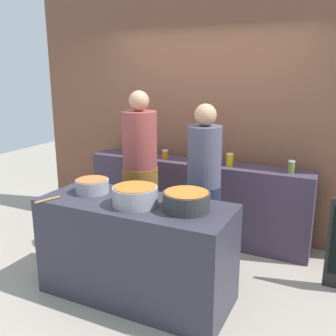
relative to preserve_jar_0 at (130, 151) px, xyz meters
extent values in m
plane|color=gray|center=(0.88, -1.08, -1.01)|extent=(12.00, 12.00, 0.00)
cube|color=brown|center=(0.88, 0.37, 0.49)|extent=(4.80, 0.12, 3.00)
cube|color=#3D3144|center=(0.88, 0.02, -0.53)|extent=(2.70, 0.36, 0.95)
cube|color=#2F2D3A|center=(0.88, -1.38, -0.56)|extent=(1.70, 0.70, 0.90)
cylinder|color=orange|center=(0.00, 0.00, -0.01)|extent=(0.08, 0.08, 0.10)
cylinder|color=black|center=(0.00, 0.00, 0.05)|extent=(0.09, 0.09, 0.01)
cylinder|color=olive|center=(0.11, 0.00, -0.01)|extent=(0.07, 0.07, 0.10)
cylinder|color=#D6C666|center=(0.11, 0.00, 0.05)|extent=(0.07, 0.07, 0.01)
cylinder|color=orange|center=(0.49, 0.01, -0.01)|extent=(0.07, 0.07, 0.09)
cylinder|color=silver|center=(0.49, 0.01, 0.04)|extent=(0.07, 0.07, 0.02)
cylinder|color=#511A54|center=(0.85, 0.05, 0.01)|extent=(0.08, 0.08, 0.13)
cylinder|color=black|center=(0.85, 0.05, 0.08)|extent=(0.08, 0.08, 0.01)
cylinder|color=#412552|center=(1.02, 0.05, -0.01)|extent=(0.07, 0.07, 0.10)
cylinder|color=black|center=(1.02, 0.05, 0.05)|extent=(0.07, 0.07, 0.01)
cylinder|color=#4C1F52|center=(1.16, -0.01, -0.01)|extent=(0.08, 0.08, 0.09)
cylinder|color=black|center=(1.16, -0.01, 0.04)|extent=(0.08, 0.08, 0.01)
cylinder|color=gold|center=(1.30, 0.01, 0.01)|extent=(0.08, 0.08, 0.13)
cylinder|color=#D6C666|center=(1.30, 0.01, 0.08)|extent=(0.08, 0.08, 0.01)
cylinder|color=olive|center=(1.97, -0.01, 0.00)|extent=(0.07, 0.07, 0.12)
cylinder|color=silver|center=(1.97, -0.01, 0.07)|extent=(0.07, 0.07, 0.01)
cylinder|color=gray|center=(0.39, -1.32, -0.05)|extent=(0.31, 0.31, 0.12)
cylinder|color=#BC6133|center=(0.39, -1.32, 0.02)|extent=(0.28, 0.28, 0.00)
cylinder|color=gray|center=(0.92, -1.44, -0.03)|extent=(0.38, 0.38, 0.16)
cylinder|color=#B06023|center=(0.92, -1.44, 0.05)|extent=(0.35, 0.35, 0.00)
cylinder|color=#2D2D2D|center=(1.35, -1.36, -0.03)|extent=(0.39, 0.39, 0.15)
cylinder|color=#C26423|center=(1.35, -1.36, 0.05)|extent=(0.35, 0.35, 0.00)
cylinder|color=#9E703D|center=(0.18, -1.68, -0.10)|extent=(0.10, 0.22, 0.02)
cylinder|color=brown|center=(0.49, -0.60, -0.52)|extent=(0.38, 0.38, 0.98)
cylinder|color=brown|center=(0.49, -0.60, 0.28)|extent=(0.37, 0.37, 0.60)
sphere|color=tan|center=(0.49, -0.60, 0.68)|extent=(0.21, 0.21, 0.21)
cylinder|color=#1D2035|center=(1.28, -0.76, -0.54)|extent=(0.33, 0.33, 0.93)
cylinder|color=#454458|center=(1.28, -0.76, 0.21)|extent=(0.32, 0.32, 0.57)
sphere|color=tan|center=(1.28, -0.76, 0.59)|extent=(0.21, 0.21, 0.21)
camera|label=1|loc=(2.49, -4.04, 1.00)|focal=40.84mm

